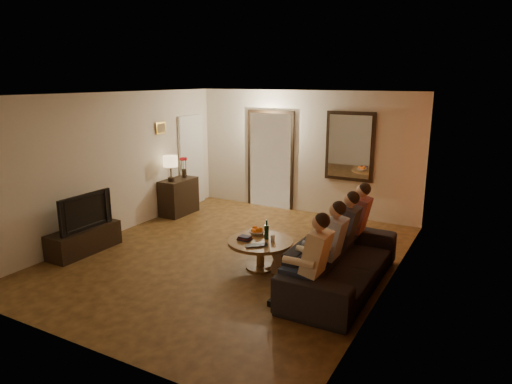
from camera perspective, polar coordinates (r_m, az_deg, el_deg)
The scene contains 33 objects.
floor at distance 7.57m, azimuth -3.11°, elevation -7.96°, with size 5.00×6.00×0.01m, color #3D2710.
ceiling at distance 7.03m, azimuth -3.40°, elevation 12.12°, with size 5.00×6.00×0.01m, color white.
back_wall at distance 9.82m, azimuth 6.07°, elevation 4.96°, with size 5.00×0.02×2.60m, color beige.
front_wall at distance 4.99m, azimuth -21.81°, elevation -4.83°, with size 5.00×0.02×2.60m, color beige.
left_wall at distance 8.75m, azimuth -17.32°, elevation 3.30°, with size 0.02×6.00×2.60m, color beige.
right_wall at distance 6.27m, azimuth 16.56°, elevation -0.69°, with size 0.02×6.00×2.60m, color beige.
orange_accent at distance 6.27m, azimuth 16.47°, elevation -0.68°, with size 0.01×6.00×2.60m, color orange.
kitchen_doorway at distance 10.17m, azimuth 1.82°, elevation 3.91°, with size 1.00×0.06×2.10m, color #FFE0A5.
door_trim at distance 10.16m, azimuth 1.79°, elevation 3.90°, with size 1.12×0.04×2.22m, color black.
fridge_glimpse at distance 10.09m, azimuth 3.09°, elevation 2.96°, with size 0.45×0.03×1.70m, color silver.
mirror_frame at distance 9.42m, azimuth 11.64°, elevation 5.60°, with size 1.00×0.05×1.40m, color black.
mirror_glass at distance 9.39m, azimuth 11.59°, elevation 5.57°, with size 0.86×0.02×1.26m, color white.
white_door at distance 10.47m, azimuth -8.04°, elevation 3.91°, with size 0.06×0.85×2.04m, color white.
framed_art at distance 9.59m, azimuth -11.84°, elevation 7.84°, with size 0.03×0.28×0.24m, color #B28C33.
art_canvas at distance 9.58m, azimuth -11.77°, elevation 7.84°, with size 0.01×0.22×0.18m, color brown.
dresser at distance 9.87m, azimuth -9.64°, elevation -0.57°, with size 0.45×0.86×0.76m, color black.
table_lamp at distance 9.56m, azimuth -10.61°, elevation 2.92°, with size 0.30×0.30×0.54m, color beige, non-canonical shape.
flower_vase at distance 9.91m, azimuth -9.00°, elevation 3.07°, with size 0.14×0.14×0.44m, color #B2131B, non-canonical shape.
tv_stand at distance 8.18m, azimuth -20.68°, elevation -5.63°, with size 0.45×1.25×0.42m, color black.
tv at distance 8.03m, azimuth -20.98°, elevation -2.22°, with size 0.14×1.03×0.59m, color black.
sofa at distance 6.50m, azimuth 10.68°, elevation -8.53°, with size 0.97×2.48×0.72m, color black.
person_a at distance 5.66m, azimuth 6.91°, elevation -9.29°, with size 0.60×0.40×1.20m, color tan, non-canonical shape.
person_b at distance 6.18m, azimuth 9.01°, elevation -7.31°, with size 0.60×0.40×1.20m, color tan, non-canonical shape.
person_c at distance 6.71m, azimuth 10.77°, elevation -5.63°, with size 0.60×0.40×1.20m, color tan, non-canonical shape.
person_d at distance 7.26m, azimuth 12.25°, elevation -4.20°, with size 0.60×0.40×1.20m, color tan, non-canonical shape.
dog at distance 6.85m, azimuth 4.12°, elevation -7.86°, with size 0.56×0.24×0.56m, color #A26B4B, non-canonical shape.
coffee_table at distance 7.01m, azimuth 0.56°, elevation -7.80°, with size 0.99×0.99×0.45m, color brown.
bowl at distance 7.18m, azimuth 0.13°, elevation -5.07°, with size 0.26×0.26×0.06m, color white.
oranges at distance 7.16m, azimuth 0.13°, elevation -4.55°, with size 0.20×0.20×0.08m, color orange, non-canonical shape.
wine_bottle at distance 6.94m, azimuth 1.33°, elevation -4.69°, with size 0.07×0.07×0.31m, color black, non-canonical shape.
wine_glass at distance 6.87m, azimuth 2.09°, elevation -5.80°, with size 0.06×0.06×0.10m, color silver.
book_stack at distance 6.93m, azimuth -1.44°, elevation -5.75°, with size 0.20×0.15×0.07m, color black, non-canonical shape.
laptop at distance 6.65m, azimuth 0.19°, elevation -6.83°, with size 0.33×0.21×0.03m, color black.
Camera 1 is at (3.72, -5.96, 2.82)m, focal length 32.00 mm.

